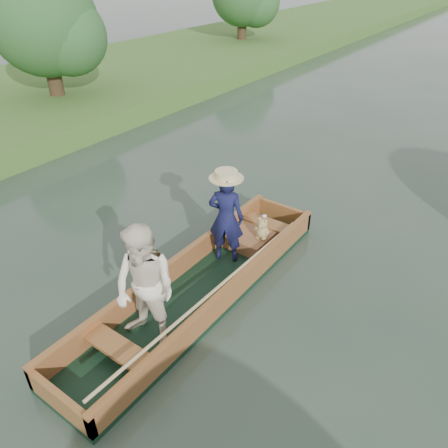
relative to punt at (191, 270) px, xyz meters
The scene contains 2 objects.
ground 0.62m from the punt, 89.26° to the left, with size 120.00×120.00×0.00m, color #283D30.
punt is the anchor object (origin of this frame).
Camera 1 is at (3.18, -3.83, 4.40)m, focal length 35.00 mm.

